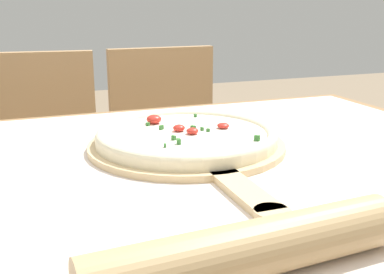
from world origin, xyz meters
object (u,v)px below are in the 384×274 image
pizza_peel (190,148)px  pizza (186,136)px  rolling_pin (249,250)px  chair_right (170,156)px  chair_left (40,171)px

pizza_peel → pizza: bearing=90.1°
pizza_peel → rolling_pin: bearing=-102.2°
pizza → chair_right: bearing=74.8°
chair_left → chair_right: bearing=6.7°
pizza_peel → chair_left: 0.82m
rolling_pin → pizza_peel: bearing=77.8°
pizza → chair_left: 0.81m
chair_right → pizza_peel: bearing=-105.3°
pizza → chair_right: 0.80m
pizza → pizza_peel: bearing=-89.9°
pizza_peel → pizza: size_ratio=1.58×
pizza_peel → pizza: (-0.00, 0.02, 0.02)m
pizza → rolling_pin: bearing=-101.7°
rolling_pin → chair_right: size_ratio=0.50×
pizza_peel → chair_right: bearing=75.2°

